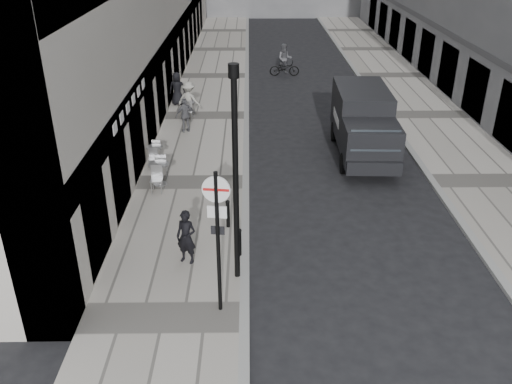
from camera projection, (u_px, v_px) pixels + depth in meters
sidewalk at (206, 116)px, 26.97m from camera, size 4.00×60.00×0.12m
far_sidewalk at (426, 115)px, 27.09m from camera, size 4.00×60.00×0.12m
walking_man at (186, 237)px, 15.09m from camera, size 0.69×0.57×1.61m
sign_post at (217, 225)px, 12.48m from camera, size 0.65×0.14×3.78m
lamppost at (235, 168)px, 13.38m from camera, size 0.26×0.26×5.82m
bollard_near at (240, 243)px, 15.56m from camera, size 0.11×0.11×0.82m
bollard_far at (228, 215)px, 17.00m from camera, size 0.12×0.12×0.88m
panel_van at (363, 120)px, 22.12m from camera, size 2.28×5.70×2.65m
cyclist at (285, 64)px, 33.80m from camera, size 1.85×0.70×1.99m
pedestrian_a at (185, 115)px, 24.52m from camera, size 1.00×0.73×1.58m
pedestrian_b at (189, 100)px, 26.21m from camera, size 1.32×1.03×1.79m
pedestrian_c at (177, 89)px, 28.09m from camera, size 0.84×0.56×1.71m
cafe_table_near at (159, 172)px, 19.71m from camera, size 0.76×1.72×0.98m
cafe_table_mid at (155, 153)px, 21.47m from camera, size 0.65×1.46×0.83m
cafe_table_far at (189, 107)px, 26.51m from camera, size 0.74×1.66×0.95m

